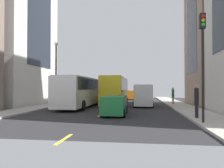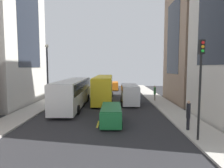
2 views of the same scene
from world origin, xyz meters
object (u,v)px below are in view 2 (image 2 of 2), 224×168
object	(u,v)px
streetcar_yellow	(104,86)
pedestrian_waiting_curb	(78,83)
pedestrian_crossing_mid	(188,114)
pedestrian_walking_far	(155,92)
car_orange_1	(114,85)
delivery_van_white	(130,93)
car_green_0	(111,113)
city_bus_white	(73,91)
traffic_light_near_corner	(201,72)

from	to	relation	value
streetcar_yellow	pedestrian_waiting_curb	size ratio (longest dim) A/B	5.71
pedestrian_crossing_mid	pedestrian_walking_far	size ratio (longest dim) A/B	1.05
car_orange_1	pedestrian_crossing_mid	distance (m)	27.16
delivery_van_white	pedestrian_crossing_mid	distance (m)	11.42
car_green_0	pedestrian_walking_far	world-z (taller)	pedestrian_walking_far
pedestrian_crossing_mid	pedestrian_walking_far	bearing A→B (deg)	48.35
delivery_van_white	pedestrian_crossing_mid	xyz separation A→B (m)	(3.52, -10.86, -0.15)
car_orange_1	pedestrian_waiting_curb	size ratio (longest dim) A/B	2.04
delivery_van_white	pedestrian_walking_far	xyz separation A→B (m)	(3.78, 2.08, -0.22)
car_green_0	pedestrian_waiting_curb	bearing A→B (deg)	106.38
car_green_0	car_orange_1	bearing A→B (deg)	89.33
streetcar_yellow	car_green_0	xyz separation A→B (m)	(1.25, -11.51, -1.22)
pedestrian_crossing_mid	pedestrian_walking_far	xyz separation A→B (m)	(0.26, 12.94, -0.07)
delivery_van_white	car_orange_1	world-z (taller)	delivery_van_white
streetcar_yellow	pedestrian_walking_far	size ratio (longest dim) A/B	5.60
pedestrian_waiting_curb	pedestrian_walking_far	xyz separation A→B (m)	(14.25, -16.77, 0.03)
city_bus_white	pedestrian_crossing_mid	world-z (taller)	city_bus_white
pedestrian_crossing_mid	traffic_light_near_corner	world-z (taller)	traffic_light_near_corner
car_green_0	traffic_light_near_corner	bearing A→B (deg)	-35.26
delivery_van_white	car_orange_1	size ratio (longest dim) A/B	1.31
streetcar_yellow	delivery_van_white	xyz separation A→B (m)	(3.60, -2.70, -0.61)
city_bus_white	traffic_light_near_corner	distance (m)	15.45
traffic_light_near_corner	pedestrian_walking_far	bearing A→B (deg)	88.54
city_bus_white	delivery_van_white	bearing A→B (deg)	14.46
city_bus_white	delivery_van_white	world-z (taller)	city_bus_white
streetcar_yellow	traffic_light_near_corner	xyz separation A→B (m)	(7.00, -15.57, 2.48)
pedestrian_walking_far	car_orange_1	bearing A→B (deg)	-4.07
city_bus_white	pedestrian_crossing_mid	bearing A→B (deg)	-40.40
city_bus_white	pedestrian_walking_far	world-z (taller)	city_bus_white
car_green_0	car_orange_1	xyz separation A→B (m)	(0.29, 24.52, 0.12)
pedestrian_waiting_curb	car_green_0	bearing A→B (deg)	63.36
traffic_light_near_corner	delivery_van_white	bearing A→B (deg)	104.80
pedestrian_waiting_curb	city_bus_white	bearing A→B (deg)	56.26
car_orange_1	pedestrian_crossing_mid	world-z (taller)	pedestrian_crossing_mid
pedestrian_waiting_curb	traffic_light_near_corner	size ratio (longest dim) A/B	0.33
streetcar_yellow	delivery_van_white	world-z (taller)	streetcar_yellow
pedestrian_waiting_curb	pedestrian_crossing_mid	size ratio (longest dim) A/B	0.94
pedestrian_waiting_curb	pedestrian_walking_far	bearing A→B (deg)	87.35
car_green_0	car_orange_1	size ratio (longest dim) A/B	1.04
city_bus_white	streetcar_yellow	size ratio (longest dim) A/B	1.04
city_bus_white	pedestrian_walking_far	xyz separation A→B (m)	(10.88, 3.91, -0.71)
streetcar_yellow	car_orange_1	bearing A→B (deg)	83.25
streetcar_yellow	car_orange_1	world-z (taller)	streetcar_yellow
pedestrian_crossing_mid	traffic_light_near_corner	bearing A→B (deg)	-133.80
city_bus_white	car_orange_1	bearing A→B (deg)	73.98
car_green_0	pedestrian_waiting_curb	size ratio (longest dim) A/B	2.12
city_bus_white	car_green_0	world-z (taller)	city_bus_white
city_bus_white	pedestrian_waiting_curb	size ratio (longest dim) A/B	5.93
city_bus_white	streetcar_yellow	bearing A→B (deg)	52.35
pedestrian_waiting_curb	car_orange_1	bearing A→B (deg)	116.56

